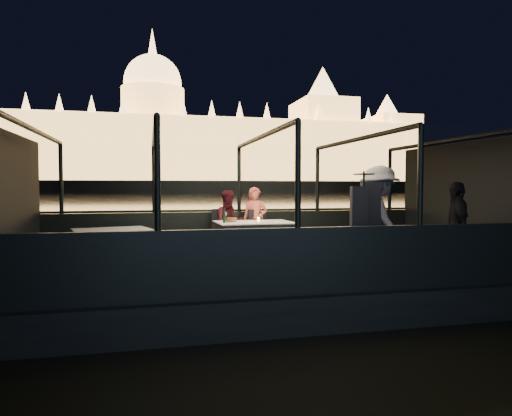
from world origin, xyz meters
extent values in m
plane|color=black|center=(0.00, 80.00, 0.00)|extent=(500.00, 500.00, 0.00)
cube|color=black|center=(0.00, 0.00, 0.00)|extent=(8.60, 4.40, 1.00)
cube|color=black|center=(0.00, 0.00, 0.48)|extent=(8.00, 4.00, 0.04)
cube|color=black|center=(0.00, 2.00, 0.95)|extent=(8.00, 0.08, 0.90)
cube|color=black|center=(0.00, -2.00, 0.95)|extent=(8.00, 0.08, 0.90)
cube|color=#423D33|center=(0.00, 210.00, 1.00)|extent=(400.00, 140.00, 6.00)
cube|color=silver|center=(0.06, 0.83, 0.89)|extent=(1.47, 1.08, 0.77)
cube|color=white|center=(-2.56, 0.80, 0.89)|extent=(1.49, 1.23, 0.69)
cube|color=black|center=(-0.41, 1.50, 0.95)|extent=(0.52, 0.52, 0.97)
cube|color=black|center=(0.29, 1.34, 0.95)|extent=(0.58, 0.58, 0.96)
imported|color=#EF6857|center=(0.25, 1.56, 1.25)|extent=(0.59, 0.47, 1.43)
imported|color=#3E1119|center=(-0.28, 1.61, 1.25)|extent=(0.70, 0.57, 1.37)
imported|color=white|center=(1.75, -0.92, 1.35)|extent=(0.66, 1.16, 1.79)
imported|color=black|center=(3.01, -1.20, 1.35)|extent=(0.68, 0.97, 1.53)
cylinder|color=#12331A|center=(-0.54, 0.68, 1.42)|extent=(0.07, 0.07, 0.27)
cylinder|color=brown|center=(-0.37, 0.88, 1.31)|extent=(0.24, 0.24, 0.08)
cylinder|color=#FF9A3F|center=(0.15, 0.83, 1.31)|extent=(0.06, 0.06, 0.07)
cylinder|color=white|center=(0.27, 0.68, 1.27)|extent=(0.34, 0.34, 0.02)
cylinder|color=white|center=(-0.26, 1.04, 1.27)|extent=(0.23, 0.23, 0.01)
camera|label=1|loc=(-1.90, -7.69, 1.93)|focal=32.00mm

